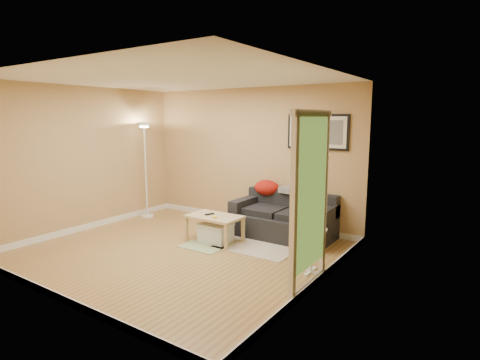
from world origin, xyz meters
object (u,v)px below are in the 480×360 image
Objects in this scene: storage_bin at (216,233)px; floor_lamp at (146,173)px; side_table at (311,250)px; coffee_table at (215,229)px; book_stack at (311,225)px; sofa at (283,216)px.

storage_bin is 0.27× the size of floor_lamp.
storage_bin is 1.85m from side_table.
book_stack is (1.84, -0.31, 0.43)m from coffee_table.
floor_lamp reaches higher than book_stack.
side_table is at bearing -32.08° from book_stack.
sofa reaches higher than storage_bin.
storage_bin is 2.09× the size of book_stack.
floor_lamp is at bearing 166.56° from book_stack.
floor_lamp is (-4.02, 0.83, 0.62)m from side_table.
sofa reaches higher than side_table.
coffee_table is at bearing -13.33° from floor_lamp.
sofa reaches higher than coffee_table.
side_table is (1.04, -1.18, -0.07)m from sofa.
floor_lamp is at bearing 155.64° from coffee_table.
coffee_table is 2.33m from floor_lamp.
sofa is at bearing 48.49° from storage_bin.
book_stack is (1.02, -1.17, 0.28)m from sofa.
sofa is 1.20m from coffee_table.
book_stack reaches higher than side_table.
side_table reaches higher than storage_bin.
side_table is at bearing -11.66° from floor_lamp.
sofa is 3.05m from floor_lamp.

